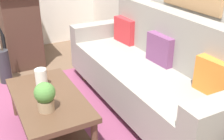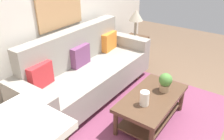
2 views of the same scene
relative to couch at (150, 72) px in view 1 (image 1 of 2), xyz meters
The scene contains 11 objects.
area_rug 1.27m from the couch, 92.45° to the right, with size 2.59×1.69×0.01m, color #843D5B.
couch is the anchor object (origin of this frame).
throw_pillow_crimson 0.82m from the couch, behind, with size 0.36×0.12×0.32m, color red.
throw_pillow_plum 0.28m from the couch, 90.00° to the left, with size 0.36×0.12×0.32m, color #7A4270.
throw_pillow_orange 0.82m from the couch, ahead, with size 0.36×0.12×0.32m, color orange.
coffee_table 1.15m from the couch, 90.65° to the right, with size 1.10×0.60×0.43m.
tabletop_vase 1.17m from the couch, 101.65° to the right, with size 0.12×0.12×0.19m, color white.
potted_plant_tabletop 1.24m from the couch, 80.35° to the right, with size 0.18×0.18×0.26m.
fireplace 2.30m from the couch, 153.71° to the right, with size 1.02×0.58×1.16m.
floor_vase 1.94m from the couch, 134.80° to the right, with size 0.16×0.16×0.46m, color #2D2D33.
floor_vase_branch_b 1.94m from the couch, 135.38° to the right, with size 0.01×0.01×0.36m, color brown.
Camera 1 is at (2.30, 0.04, 1.77)m, focal length 44.53 mm.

